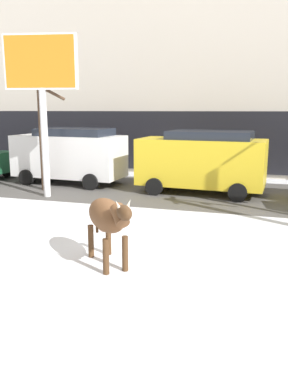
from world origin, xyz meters
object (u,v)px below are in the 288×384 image
Objects in this scene: billboard at (41,72)px; car_yellow_van at (202,160)px; bare_tree_right_lot at (42,123)px; car_white_van at (70,154)px; pedestrian_far_left at (13,153)px; cow_brown at (108,217)px.

billboard is 6.44m from car_yellow_van.
car_white_van is at bearing 79.94° from bare_tree_right_lot.
car_white_van is 0.95× the size of bare_tree_right_lot.
pedestrian_far_left is at bearing 135.50° from bare_tree_right_lot.
car_yellow_van is (5.22, 2.17, -3.07)m from billboard.
car_yellow_van is 2.73× the size of pedestrian_far_left.
pedestrian_far_left is (-10.28, 3.17, -0.36)m from car_yellow_van.
car_yellow_van is 6.16m from bare_tree_right_lot.
car_yellow_van is 0.95× the size of bare_tree_right_lot.
billboard is 4.05m from car_white_van.
car_yellow_van is at bearing 22.57° from billboard.
car_white_van is 5.41m from pedestrian_far_left.
bare_tree_right_lot reaches higher than cow_brown.
pedestrian_far_left is at bearing 162.88° from car_yellow_van.
cow_brown is 14.34m from pedestrian_far_left.
car_white_van and car_yellow_van have the same top height.
pedestrian_far_left reaches higher than cow_brown.
car_white_van is 2.08m from bare_tree_right_lot.
car_yellow_van is at bearing 10.87° from bare_tree_right_lot.
cow_brown is 7.74m from billboard.
pedestrian_far_left is (-9.56, 10.69, -0.11)m from cow_brown.
car_white_van is at bearing 98.73° from billboard.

